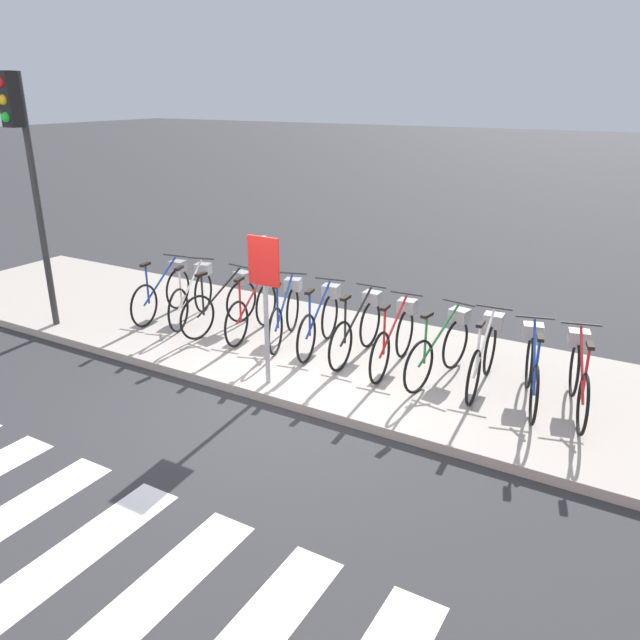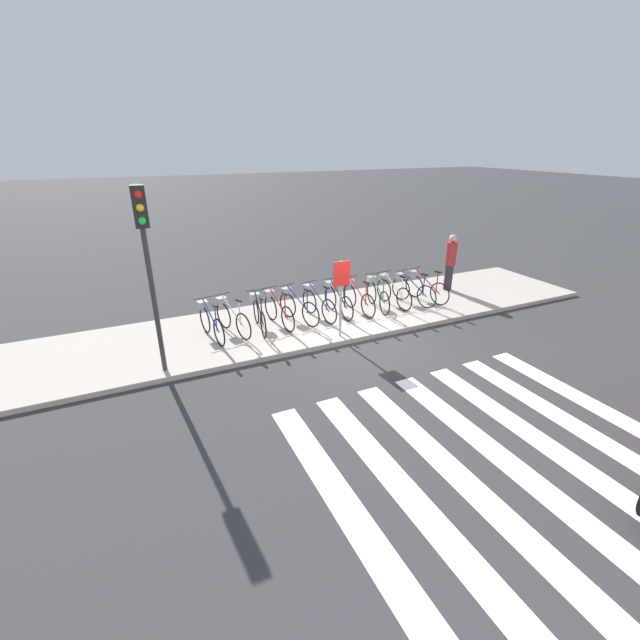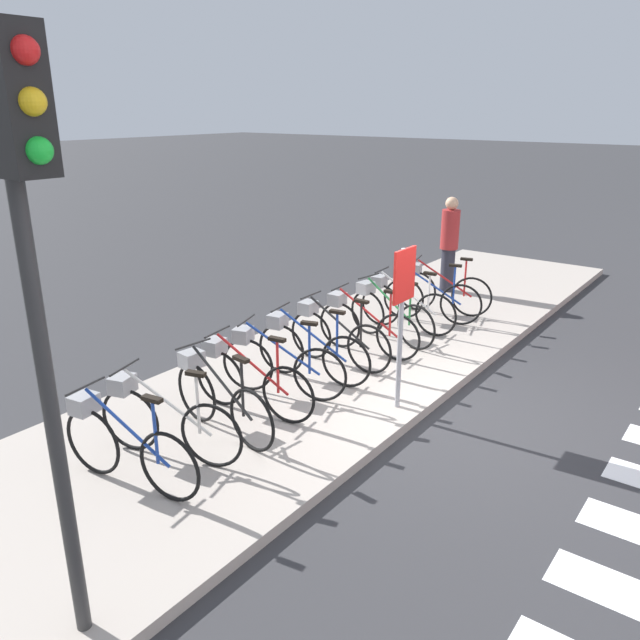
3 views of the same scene
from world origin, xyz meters
name	(u,v)px [view 2 (image 2 of 3)]	position (x,y,z in m)	size (l,w,h in m)	color
ground_plane	(357,342)	(0.00, 0.00, 0.00)	(120.00, 120.00, 0.00)	#2D2D30
sidewalk	(328,317)	(0.00, 1.66, 0.06)	(16.28, 3.32, 0.12)	#9E9389
road_crosswalk	(582,522)	(0.00, -6.00, 0.00)	(5.85, 8.00, 0.01)	silver
parked_bicycle_0	(210,321)	(-3.25, 1.56, 0.56)	(0.46, 1.62, 1.00)	black
parked_bicycle_1	(231,316)	(-2.71, 1.65, 0.56)	(0.61, 1.58, 1.00)	black
parked_bicycle_2	(259,313)	(-2.01, 1.57, 0.56)	(0.46, 1.63, 1.00)	black
parked_bicycle_3	(277,309)	(-1.48, 1.64, 0.56)	(0.46, 1.62, 1.00)	black
parked_bicycle_4	(297,305)	(-0.93, 1.66, 0.56)	(0.63, 1.57, 1.00)	black
parked_bicycle_5	(317,302)	(-0.32, 1.66, 0.56)	(0.46, 1.62, 1.00)	black
parked_bicycle_6	(337,299)	(0.29, 1.67, 0.56)	(0.46, 1.64, 1.00)	black
parked_bicycle_7	(357,297)	(0.88, 1.58, 0.56)	(0.46, 1.63, 1.00)	black
parked_bicycle_8	(377,294)	(1.53, 1.57, 0.56)	(0.46, 1.62, 1.00)	black
parked_bicycle_9	(392,291)	(2.08, 1.61, 0.56)	(0.46, 1.63, 1.00)	black
parked_bicycle_10	(411,289)	(2.69, 1.50, 0.56)	(0.59, 1.58, 1.00)	black
parked_bicycle_11	(424,286)	(3.21, 1.55, 0.56)	(0.56, 1.59, 1.00)	black
pedestrian	(450,261)	(4.55, 2.03, 1.07)	(0.34, 0.34, 1.80)	#23232D
traffic_light	(145,245)	(-4.50, 0.24, 2.83)	(0.24, 0.40, 3.79)	#2D2D2D
sign_post	(341,286)	(-0.32, 0.29, 1.43)	(0.44, 0.07, 1.92)	#99999E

